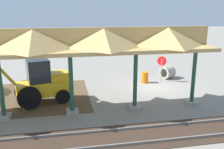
{
  "coord_description": "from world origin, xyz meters",
  "views": [
    {
      "loc": [
        6.68,
        17.54,
        5.89
      ],
      "look_at": [
        3.6,
        1.68,
        1.6
      ],
      "focal_mm": 40.0,
      "sensor_mm": 36.0,
      "label": 1
    }
  ],
  "objects_px": {
    "backhoe": "(40,84)",
    "traffic_barrel": "(145,77)",
    "stop_sign": "(162,64)",
    "concrete_pipe": "(167,72)"
  },
  "relations": [
    {
      "from": "concrete_pipe",
      "to": "traffic_barrel",
      "type": "distance_m",
      "value": 2.5
    },
    {
      "from": "stop_sign",
      "to": "backhoe",
      "type": "bearing_deg",
      "value": 17.78
    },
    {
      "from": "backhoe",
      "to": "concrete_pipe",
      "type": "xyz_separation_m",
      "value": [
        -10.28,
        -3.94,
        -0.73
      ]
    },
    {
      "from": "stop_sign",
      "to": "concrete_pipe",
      "type": "height_order",
      "value": "stop_sign"
    },
    {
      "from": "stop_sign",
      "to": "traffic_barrel",
      "type": "relative_size",
      "value": 2.39
    },
    {
      "from": "backhoe",
      "to": "concrete_pipe",
      "type": "relative_size",
      "value": 3.75
    },
    {
      "from": "backhoe",
      "to": "traffic_barrel",
      "type": "bearing_deg",
      "value": -159.11
    },
    {
      "from": "stop_sign",
      "to": "traffic_barrel",
      "type": "height_order",
      "value": "stop_sign"
    },
    {
      "from": "stop_sign",
      "to": "traffic_barrel",
      "type": "xyz_separation_m",
      "value": [
        1.39,
        -0.04,
        -1.1
      ]
    },
    {
      "from": "backhoe",
      "to": "concrete_pipe",
      "type": "height_order",
      "value": "backhoe"
    }
  ]
}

